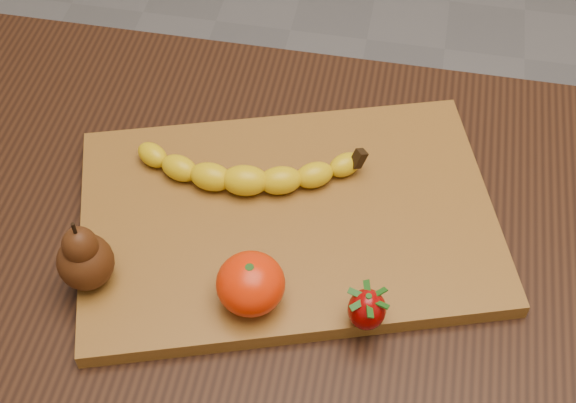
% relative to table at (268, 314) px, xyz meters
% --- Properties ---
extents(table, '(1.00, 0.70, 0.76)m').
position_rel_table_xyz_m(table, '(0.00, 0.00, 0.00)').
color(table, black).
rests_on(table, ground).
extents(cutting_board, '(0.52, 0.43, 0.02)m').
position_rel_table_xyz_m(cutting_board, '(0.01, 0.06, 0.11)').
color(cutting_board, brown).
rests_on(cutting_board, table).
extents(banana, '(0.23, 0.08, 0.03)m').
position_rel_table_xyz_m(banana, '(-0.04, 0.08, 0.13)').
color(banana, '#DDB80A').
rests_on(banana, cutting_board).
extents(pear, '(0.07, 0.07, 0.09)m').
position_rel_table_xyz_m(pear, '(-0.17, -0.06, 0.16)').
color(pear, '#401D0A').
rests_on(pear, cutting_board).
extents(mandarin, '(0.09, 0.09, 0.06)m').
position_rel_table_xyz_m(mandarin, '(-0.00, -0.06, 0.15)').
color(mandarin, red).
rests_on(mandarin, cutting_board).
extents(strawberry, '(0.05, 0.05, 0.05)m').
position_rel_table_xyz_m(strawberry, '(0.11, -0.06, 0.14)').
color(strawberry, '#8B0403').
rests_on(strawberry, cutting_board).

